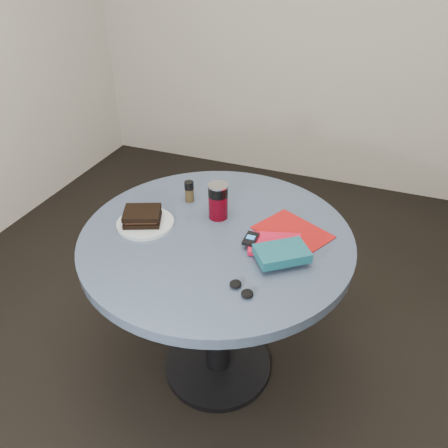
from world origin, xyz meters
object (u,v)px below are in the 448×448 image
(pepper_grinder, at_px, (189,191))
(red_book, at_px, (275,244))
(mp3_player, at_px, (251,239))
(novel, at_px, (282,253))
(table, at_px, (217,268))
(magazine, at_px, (293,232))
(soda_can, at_px, (218,201))
(headphones, at_px, (241,289))
(sandwich, at_px, (142,216))
(plate, at_px, (145,223))

(pepper_grinder, bearing_deg, red_book, -23.66)
(red_book, distance_m, mp3_player, 0.09)
(red_book, bearing_deg, novel, -76.74)
(table, xyz_separation_m, red_book, (0.22, -0.00, 0.18))
(magazine, bearing_deg, soda_can, -153.03)
(pepper_grinder, xyz_separation_m, mp3_player, (0.33, -0.20, -0.02))
(novel, height_order, mp3_player, novel)
(novel, xyz_separation_m, mp3_player, (-0.13, 0.06, -0.01))
(novel, relative_size, headphones, 1.72)
(magazine, bearing_deg, table, -130.48)
(sandwich, xyz_separation_m, pepper_grinder, (0.09, 0.22, 0.01))
(plate, distance_m, red_book, 0.49)
(plate, height_order, soda_can, soda_can)
(soda_can, bearing_deg, sandwich, -148.64)
(pepper_grinder, xyz_separation_m, red_book, (0.41, -0.18, -0.03))
(red_book, bearing_deg, mp3_player, 175.82)
(plate, height_order, sandwich, sandwich)
(red_book, xyz_separation_m, mp3_player, (-0.08, -0.02, 0.01))
(sandwich, distance_m, novel, 0.55)
(mp3_player, xyz_separation_m, headphones, (0.05, -0.24, -0.02))
(magazine, relative_size, novel, 1.47)
(soda_can, bearing_deg, mp3_player, -36.47)
(plate, distance_m, sandwich, 0.03)
(table, height_order, sandwich, sandwich)
(sandwich, height_order, red_book, sandwich)
(soda_can, distance_m, pepper_grinder, 0.17)
(pepper_grinder, xyz_separation_m, headphones, (0.37, -0.44, -0.03))
(pepper_grinder, height_order, red_book, pepper_grinder)
(pepper_grinder, bearing_deg, sandwich, -112.69)
(sandwich, xyz_separation_m, novel, (0.54, -0.03, -0.00))
(table, height_order, magazine, magazine)
(pepper_grinder, xyz_separation_m, novel, (0.45, -0.25, -0.01))
(red_book, height_order, novel, novel)
(mp3_player, bearing_deg, table, 171.71)
(table, distance_m, pepper_grinder, 0.33)
(plate, height_order, mp3_player, mp3_player)
(table, relative_size, magazine, 3.97)
(red_book, bearing_deg, plate, 168.10)
(table, xyz_separation_m, mp3_player, (0.14, -0.02, 0.19))
(table, relative_size, soda_can, 7.06)
(plate, relative_size, mp3_player, 2.85)
(sandwich, xyz_separation_m, soda_can, (0.25, 0.15, 0.03))
(table, height_order, plate, plate)
(plate, relative_size, pepper_grinder, 2.44)
(pepper_grinder, height_order, novel, pepper_grinder)
(sandwich, bearing_deg, mp3_player, 3.00)
(pepper_grinder, relative_size, mp3_player, 1.17)
(soda_can, bearing_deg, pepper_grinder, 155.41)
(pepper_grinder, distance_m, novel, 0.52)
(table, bearing_deg, novel, -15.98)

